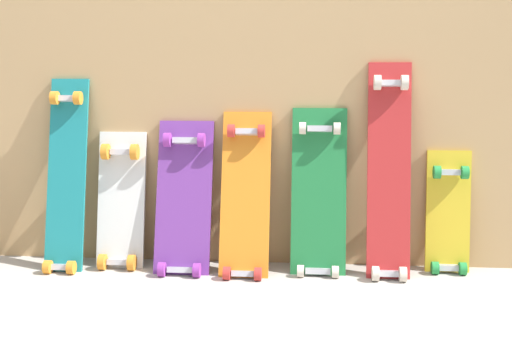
% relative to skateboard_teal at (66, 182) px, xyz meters
% --- Properties ---
extents(ground_plane, '(12.00, 12.00, 0.00)m').
position_rel_skateboard_teal_xyz_m(ground_plane, '(0.81, 0.07, -0.37)').
color(ground_plane, '#B2AAA0').
extents(plywood_wall_panel, '(2.69, 0.04, 1.60)m').
position_rel_skateboard_teal_xyz_m(plywood_wall_panel, '(0.81, 0.14, 0.43)').
color(plywood_wall_panel, tan).
rests_on(plywood_wall_panel, ground).
extents(skateboard_teal, '(0.16, 0.26, 0.87)m').
position_rel_skateboard_teal_xyz_m(skateboard_teal, '(0.00, 0.00, 0.00)').
color(skateboard_teal, '#197A7F').
rests_on(skateboard_teal, ground).
extents(skateboard_white, '(0.21, 0.20, 0.64)m').
position_rel_skateboard_teal_xyz_m(skateboard_white, '(0.23, 0.03, -0.11)').
color(skateboard_white, silver).
rests_on(skateboard_white, ground).
extents(skateboard_purple, '(0.24, 0.26, 0.70)m').
position_rel_skateboard_teal_xyz_m(skateboard_purple, '(0.51, -0.00, -0.09)').
color(skateboard_purple, '#6B338C').
rests_on(skateboard_purple, ground).
extents(skateboard_orange, '(0.21, 0.28, 0.74)m').
position_rel_skateboard_teal_xyz_m(skateboard_orange, '(0.77, -0.01, -0.07)').
color(skateboard_orange, orange).
rests_on(skateboard_orange, ground).
extents(skateboard_green, '(0.23, 0.22, 0.76)m').
position_rel_skateboard_teal_xyz_m(skateboard_green, '(1.08, 0.02, -0.06)').
color(skateboard_green, '#1E7238').
rests_on(skateboard_green, ground).
extents(skateboard_red, '(0.18, 0.25, 0.94)m').
position_rel_skateboard_teal_xyz_m(skateboard_red, '(1.36, 0.01, 0.04)').
color(skateboard_red, '#B22626').
rests_on(skateboard_red, ground).
extents(skateboard_yellow, '(0.18, 0.14, 0.58)m').
position_rel_skateboard_teal_xyz_m(skateboard_yellow, '(1.62, 0.07, -0.15)').
color(skateboard_yellow, gold).
rests_on(skateboard_yellow, ground).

